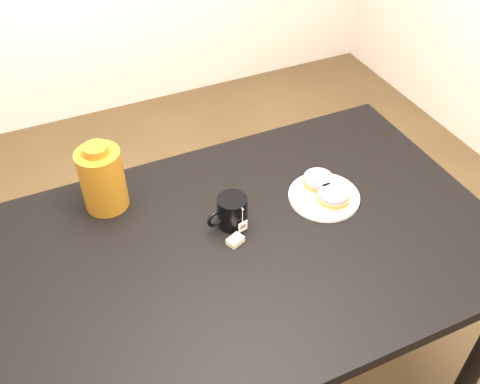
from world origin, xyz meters
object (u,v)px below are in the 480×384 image
(bagel_front, at_px, (333,196))
(mug, at_px, (232,211))
(teabag_pouch, at_px, (235,241))
(bagel_package, at_px, (102,178))
(table, at_px, (251,260))
(plate, at_px, (324,196))
(bagel_back, at_px, (318,180))

(bagel_front, bearing_deg, mug, 172.35)
(mug, xyz_separation_m, teabag_pouch, (-0.02, -0.07, -0.04))
(bagel_package, bearing_deg, teabag_pouch, -46.83)
(teabag_pouch, bearing_deg, bagel_front, 5.27)
(bagel_front, height_order, bagel_package, bagel_package)
(mug, distance_m, bagel_package, 0.38)
(bagel_front, height_order, teabag_pouch, bagel_front)
(table, xyz_separation_m, plate, (0.28, 0.07, 0.09))
(bagel_package, bearing_deg, bagel_front, -23.75)
(table, bearing_deg, mug, 104.89)
(plate, distance_m, bagel_back, 0.06)
(plate, xyz_separation_m, bagel_package, (-0.60, 0.25, 0.09))
(mug, relative_size, bagel_package, 0.63)
(mug, bearing_deg, bagel_package, 129.87)
(plate, xyz_separation_m, bagel_front, (0.01, -0.03, 0.02))
(table, bearing_deg, bagel_package, 136.27)
(mug, bearing_deg, bagel_front, -20.81)
(plate, height_order, bagel_front, bagel_front)
(table, bearing_deg, plate, 13.74)
(plate, relative_size, teabag_pouch, 4.75)
(bagel_package, bearing_deg, plate, -22.16)
(plate, relative_size, bagel_back, 2.05)
(bagel_back, relative_size, teabag_pouch, 2.32)
(table, distance_m, bagel_front, 0.31)
(plate, bearing_deg, bagel_back, 79.38)
(bagel_front, bearing_deg, table, -171.86)
(mug, bearing_deg, teabag_pouch, -119.58)
(mug, distance_m, teabag_pouch, 0.09)
(bagel_front, xyz_separation_m, teabag_pouch, (-0.33, -0.03, -0.02))
(table, relative_size, teabag_pouch, 31.11)
(mug, bearing_deg, plate, -16.24)
(bagel_back, height_order, mug, mug)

